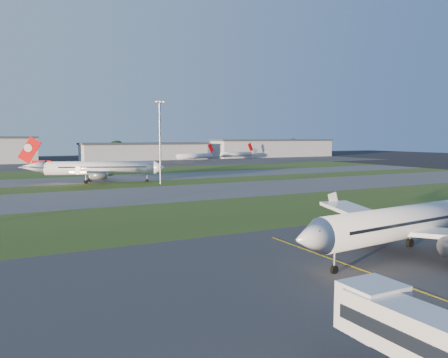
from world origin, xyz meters
TOP-DOWN VIEW (x-y plane):
  - ground at (0.00, 0.00)m, footprint 700.00×700.00m
  - apron_near at (0.00, 0.00)m, footprint 300.00×70.00m
  - grass_strip_a at (0.00, 52.00)m, footprint 300.00×34.00m
  - taxiway_a at (0.00, 85.00)m, footprint 300.00×32.00m
  - grass_strip_b at (0.00, 110.00)m, footprint 300.00×18.00m
  - taxiway_b at (0.00, 132.00)m, footprint 300.00×26.00m
  - grass_strip_c at (0.00, 165.00)m, footprint 300.00×40.00m
  - apron_far at (0.00, 225.00)m, footprint 400.00×80.00m
  - airliner_parked at (15.24, 14.51)m, footprint 38.31×32.38m
  - airliner_taxiing at (-1.28, 120.34)m, footprint 40.15×34.03m
  - mini_jet_near at (76.03, 221.65)m, footprint 27.98×10.16m
  - mini_jet_far at (112.38, 235.16)m, footprint 28.26×8.89m
  - light_mast_centre at (15.00, 108.00)m, footprint 3.20×0.70m
  - hangar_east at (55.00, 255.00)m, footprint 81.60×23.00m
  - hangar_far_east at (155.00, 255.00)m, footprint 96.90×23.00m
  - tree_mid_west at (-20.00, 266.00)m, footprint 9.90×9.90m
  - tree_mid_east at (40.00, 269.00)m, footprint 11.55×11.55m
  - tree_east at (115.00, 267.00)m, footprint 10.45×10.45m
  - tree_far_east at (185.00, 271.00)m, footprint 12.65×12.65m

SIDE VIEW (x-z plane):
  - ground at x=0.00m, z-range 0.00..0.00m
  - apron_near at x=0.00m, z-range 0.00..0.01m
  - grass_strip_a at x=0.00m, z-range 0.00..0.01m
  - taxiway_a at x=0.00m, z-range 0.00..0.01m
  - grass_strip_b at x=0.00m, z-range 0.00..0.01m
  - taxiway_b at x=0.00m, z-range 0.00..0.01m
  - grass_strip_c at x=0.00m, z-range 0.00..0.01m
  - apron_far at x=0.00m, z-range 0.00..0.01m
  - mini_jet_near at x=76.03m, z-range -1.46..8.02m
  - mini_jet_far at x=112.38m, z-range -1.46..8.02m
  - airliner_parked at x=15.24m, z-range -1.78..10.18m
  - airliner_taxiing at x=-1.28m, z-range -1.96..11.21m
  - hangar_east at x=55.00m, z-range 0.04..11.24m
  - tree_mid_west at x=-20.00m, z-range 0.44..11.24m
  - tree_east at x=115.00m, z-range 0.46..11.86m
  - hangar_far_east at x=155.00m, z-range 0.04..13.24m
  - tree_mid_east at x=40.00m, z-range 0.51..13.11m
  - tree_far_east at x=185.00m, z-range 0.56..14.36m
  - light_mast_centre at x=15.00m, z-range 1.91..27.71m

